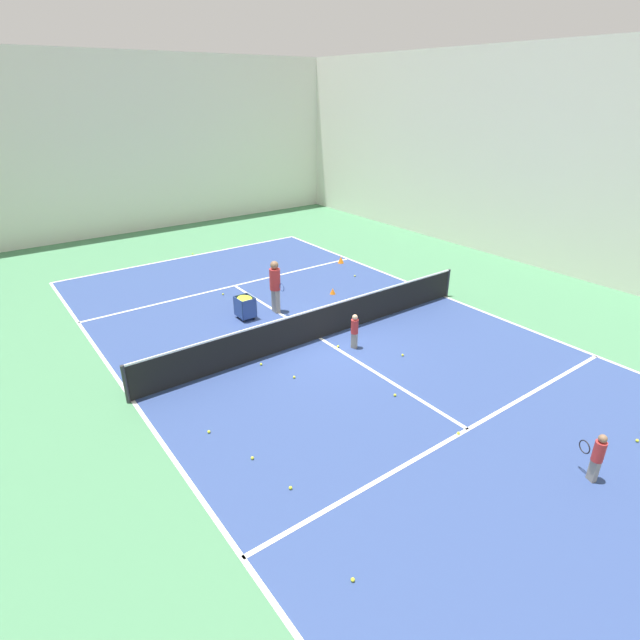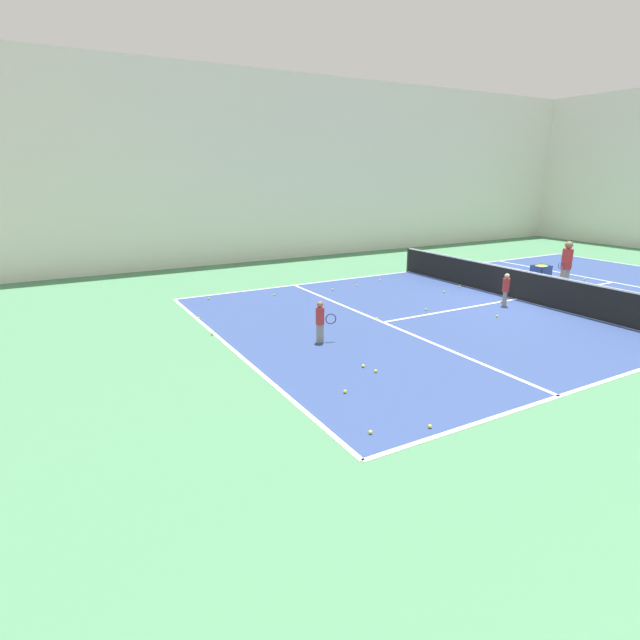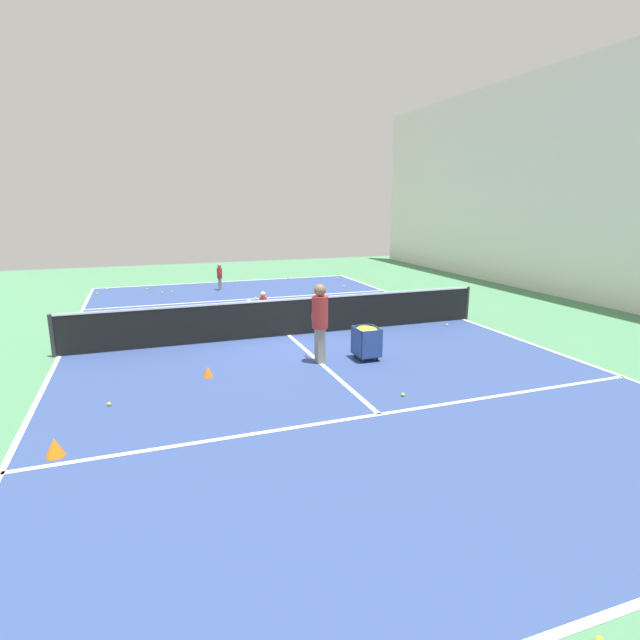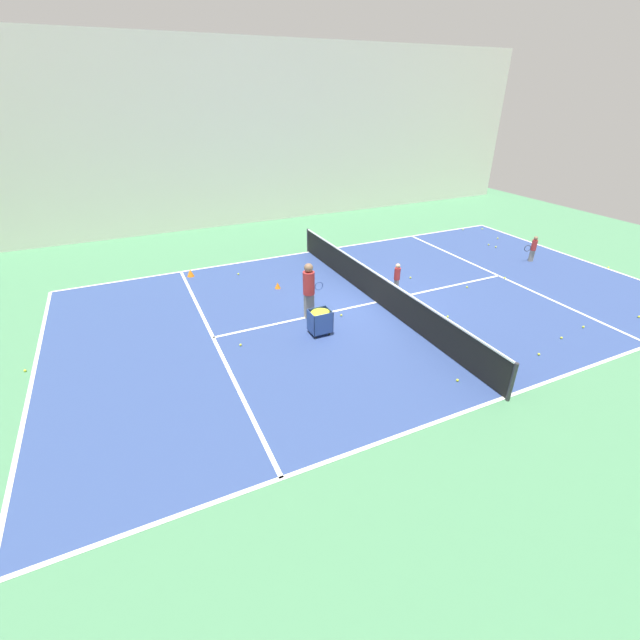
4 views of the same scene
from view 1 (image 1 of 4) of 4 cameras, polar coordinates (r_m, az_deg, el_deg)
name	(u,v)px [view 1 (image 1 of 4)]	position (r m, az deg, el deg)	size (l,w,h in m)	color
ground_plane	(320,338)	(15.51, 0.00, -2.12)	(36.41, 36.41, 0.00)	#477F56
court_playing_area	(320,338)	(15.51, 0.00, -2.11)	(11.57, 20.65, 0.00)	navy
line_baseline_far	(188,257)	(24.01, -14.90, 7.01)	(11.57, 0.10, 0.00)	white
line_sideline_left	(133,401)	(13.38, -20.60, -8.66)	(0.10, 20.65, 0.00)	white
line_sideline_right	(444,297)	(19.21, 14.04, 2.62)	(0.10, 20.65, 0.00)	white
line_service_near	(468,429)	(12.10, 16.54, -11.88)	(11.57, 0.10, 0.00)	white
line_service_far	(235,286)	(19.98, -9.74, 3.89)	(11.57, 0.10, 0.00)	white
line_centre_service	(320,338)	(15.51, 0.00, -2.10)	(0.10, 11.36, 0.00)	white
hall_enclosure_right	(555,162)	(22.99, 25.31, 16.02)	(0.15, 32.71, 8.78)	silver
hall_enclosure_far	(132,146)	(28.72, -20.73, 18.10)	(23.33, 0.15, 8.78)	silver
tennis_net	(320,323)	(15.27, 0.00, -0.30)	(11.87, 0.10, 1.05)	#2D2D33
player_near_baseline	(597,454)	(11.34, 29.12, -13.26)	(0.28, 0.57, 1.10)	gray
coach_at_net	(275,283)	(17.02, -5.15, 4.20)	(0.38, 0.70, 1.84)	gray
child_midcourt	(355,329)	(14.71, 3.97, -1.04)	(0.29, 0.29, 1.09)	gray
ball_cart	(245,303)	(16.82, -8.58, 1.93)	(0.53, 0.63, 0.79)	#2D478C
training_cone_0	(341,260)	(22.33, 2.40, 6.89)	(0.28, 0.28, 0.29)	orange
training_cone_1	(333,291)	(18.84, 1.46, 3.32)	(0.22, 0.22, 0.23)	orange
tennis_ball_1	(193,254)	(24.30, -14.35, 7.36)	(0.07, 0.07, 0.07)	yellow
tennis_ball_2	(458,433)	(11.87, 15.54, -12.35)	(0.07, 0.07, 0.07)	yellow
tennis_ball_3	(403,355)	(14.69, 9.42, -3.97)	(0.07, 0.07, 0.07)	yellow
tennis_ball_4	(338,346)	(14.97, 2.07, -3.03)	(0.07, 0.07, 0.07)	yellow
tennis_ball_6	(637,441)	(13.24, 32.51, -11.54)	(0.07, 0.07, 0.07)	yellow
tennis_ball_7	(252,458)	(10.91, -7.74, -15.35)	(0.07, 0.07, 0.07)	yellow
tennis_ball_8	(282,323)	(16.47, -4.39, -0.36)	(0.07, 0.07, 0.07)	yellow
tennis_ball_10	(209,432)	(11.77, -12.58, -12.35)	(0.07, 0.07, 0.07)	yellow
tennis_ball_12	(294,377)	(13.45, -2.97, -6.53)	(0.07, 0.07, 0.07)	yellow
tennis_ball_13	(261,364)	(14.13, -6.75, -5.04)	(0.07, 0.07, 0.07)	yellow
tennis_ball_14	(291,488)	(10.19, -3.39, -18.60)	(0.07, 0.07, 0.07)	yellow
tennis_ball_16	(355,276)	(20.70, 4.01, 5.05)	(0.07, 0.07, 0.07)	yellow
tennis_ball_17	(353,580)	(8.86, 3.77, -27.50)	(0.07, 0.07, 0.07)	yellow
tennis_ball_19	(223,294)	(19.13, -11.03, 2.93)	(0.07, 0.07, 0.07)	yellow
tennis_ball_20	(395,395)	(12.85, 8.56, -8.47)	(0.07, 0.07, 0.07)	yellow
tennis_ball_21	(163,378)	(14.05, -17.49, -6.31)	(0.07, 0.07, 0.07)	yellow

